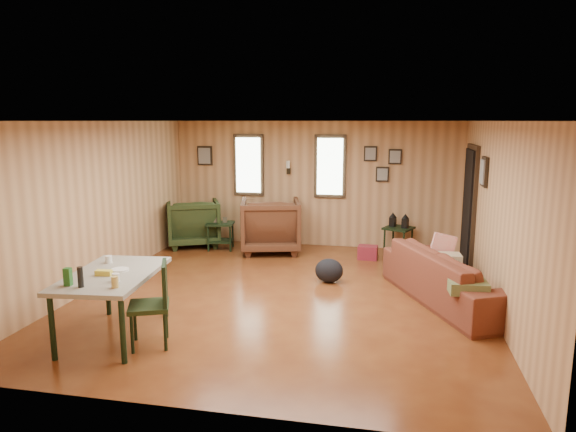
{
  "coord_description": "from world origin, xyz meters",
  "views": [
    {
      "loc": [
        1.43,
        -6.73,
        2.4
      ],
      "look_at": [
        0.0,
        0.4,
        1.05
      ],
      "focal_mm": 32.0,
      "sensor_mm": 36.0,
      "label": 1
    }
  ],
  "objects_px": {
    "sofa": "(453,268)",
    "recliner_brown": "(271,223)",
    "recliner_green": "(193,220)",
    "end_table": "(220,231)",
    "side_table": "(399,226)",
    "dining_table": "(112,279)"
  },
  "relations": [
    {
      "from": "sofa",
      "to": "recliner_brown",
      "type": "bearing_deg",
      "value": 29.65
    },
    {
      "from": "recliner_green",
      "to": "end_table",
      "type": "relative_size",
      "value": 1.58
    },
    {
      "from": "end_table",
      "to": "sofa",
      "type": "bearing_deg",
      "value": -28.12
    },
    {
      "from": "recliner_green",
      "to": "side_table",
      "type": "distance_m",
      "value": 3.92
    },
    {
      "from": "recliner_green",
      "to": "dining_table",
      "type": "height_order",
      "value": "recliner_green"
    },
    {
      "from": "sofa",
      "to": "dining_table",
      "type": "xyz_separation_m",
      "value": [
        -3.85,
        -1.94,
        0.21
      ]
    },
    {
      "from": "recliner_brown",
      "to": "dining_table",
      "type": "height_order",
      "value": "recliner_brown"
    },
    {
      "from": "recliner_green",
      "to": "end_table",
      "type": "xyz_separation_m",
      "value": [
        0.62,
        -0.2,
        -0.15
      ]
    },
    {
      "from": "sofa",
      "to": "dining_table",
      "type": "height_order",
      "value": "dining_table"
    },
    {
      "from": "sofa",
      "to": "side_table",
      "type": "xyz_separation_m",
      "value": [
        -0.68,
        2.49,
        0.04
      ]
    },
    {
      "from": "recliner_green",
      "to": "side_table",
      "type": "relative_size",
      "value": 1.33
    },
    {
      "from": "side_table",
      "to": "dining_table",
      "type": "height_order",
      "value": "dining_table"
    },
    {
      "from": "end_table",
      "to": "recliner_brown",
      "type": "bearing_deg",
      "value": 1.13
    },
    {
      "from": "recliner_brown",
      "to": "side_table",
      "type": "relative_size",
      "value": 1.46
    },
    {
      "from": "end_table",
      "to": "dining_table",
      "type": "xyz_separation_m",
      "value": [
        0.12,
        -4.06,
        0.32
      ]
    },
    {
      "from": "recliner_brown",
      "to": "end_table",
      "type": "distance_m",
      "value": 0.99
    },
    {
      "from": "sofa",
      "to": "end_table",
      "type": "distance_m",
      "value": 4.51
    },
    {
      "from": "recliner_green",
      "to": "sofa",
      "type": "bearing_deg",
      "value": 128.48
    },
    {
      "from": "recliner_brown",
      "to": "end_table",
      "type": "relative_size",
      "value": 1.73
    },
    {
      "from": "end_table",
      "to": "dining_table",
      "type": "distance_m",
      "value": 4.08
    },
    {
      "from": "recliner_brown",
      "to": "side_table",
      "type": "height_order",
      "value": "recliner_brown"
    },
    {
      "from": "recliner_brown",
      "to": "recliner_green",
      "type": "distance_m",
      "value": 1.6
    }
  ]
}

